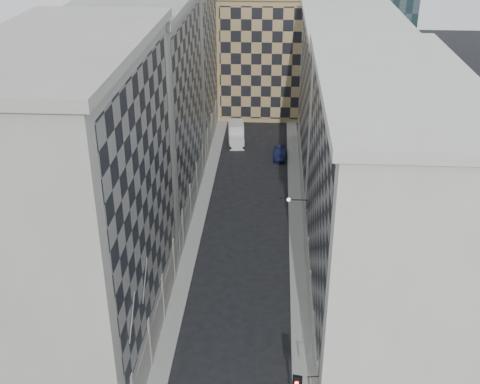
% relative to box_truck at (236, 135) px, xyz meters
% --- Properties ---
extents(sidewalk_west, '(1.50, 100.00, 0.15)m').
position_rel_box_truck_xyz_m(sidewalk_west, '(-2.64, -22.50, -1.13)').
color(sidewalk_west, gray).
rests_on(sidewalk_west, ground).
extents(sidewalk_east, '(1.50, 100.00, 0.15)m').
position_rel_box_truck_xyz_m(sidewalk_east, '(7.86, -22.50, -1.13)').
color(sidewalk_east, gray).
rests_on(sidewalk_east, ground).
extents(bldg_left_a, '(10.80, 22.80, 23.70)m').
position_rel_box_truck_xyz_m(bldg_left_a, '(-8.27, -41.50, 10.62)').
color(bldg_left_a, '#9E998E').
rests_on(bldg_left_a, ground).
extents(bldg_left_b, '(10.80, 22.80, 22.70)m').
position_rel_box_truck_xyz_m(bldg_left_b, '(-8.27, -19.50, 10.12)').
color(bldg_left_b, gray).
rests_on(bldg_left_b, ground).
extents(bldg_left_c, '(10.80, 22.80, 21.70)m').
position_rel_box_truck_xyz_m(bldg_left_c, '(-8.27, 2.50, 9.62)').
color(bldg_left_c, '#9E998E').
rests_on(bldg_left_c, ground).
extents(bldg_right_a, '(10.80, 26.80, 20.70)m').
position_rel_box_truck_xyz_m(bldg_right_a, '(13.49, -37.50, 9.11)').
color(bldg_right_a, beige).
rests_on(bldg_right_a, ground).
extents(bldg_right_b, '(10.80, 28.80, 19.70)m').
position_rel_box_truck_xyz_m(bldg_right_b, '(13.51, -10.50, 8.64)').
color(bldg_right_b, beige).
rests_on(bldg_right_b, ground).
extents(tan_block, '(16.80, 14.80, 18.80)m').
position_rel_box_truck_xyz_m(tan_block, '(4.61, 15.40, 8.23)').
color(tan_block, tan).
rests_on(tan_block, ground).
extents(flagpoles_left, '(0.10, 6.33, 2.33)m').
position_rel_box_truck_xyz_m(flagpoles_left, '(-3.29, -46.50, 6.79)').
color(flagpoles_left, gray).
rests_on(flagpoles_left, ground).
extents(bracket_lamp, '(1.98, 0.36, 0.36)m').
position_rel_box_truck_xyz_m(bracket_lamp, '(6.99, -28.50, 4.99)').
color(bracket_lamp, black).
rests_on(bracket_lamp, ground).
extents(box_truck, '(2.59, 5.25, 2.78)m').
position_rel_box_truck_xyz_m(box_truck, '(0.00, 0.00, 0.00)').
color(box_truck, silver).
rests_on(box_truck, ground).
extents(dark_car, '(1.72, 4.43, 1.44)m').
position_rel_box_truck_xyz_m(dark_car, '(6.11, -4.76, -0.49)').
color(dark_car, black).
rests_on(dark_car, ground).
extents(shop_sign, '(0.79, 0.69, 0.77)m').
position_rel_box_truck_xyz_m(shop_sign, '(8.03, -48.99, 2.63)').
color(shop_sign, black).
rests_on(shop_sign, ground).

